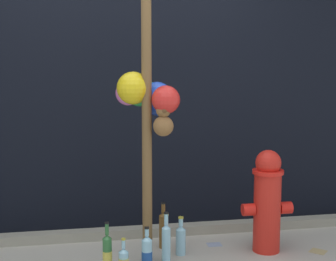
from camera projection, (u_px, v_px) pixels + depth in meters
name	position (u px, v px, depth m)	size (l,w,h in m)	color
building_wall	(117.00, 6.00, 4.37)	(10.00, 0.21, 3.91)	black
curb_strip	(124.00, 233.00, 4.24)	(8.00, 0.12, 0.08)	gray
memorial_post	(147.00, 70.00, 3.56)	(0.45, 0.39, 2.61)	brown
fire_hydrant	(267.00, 200.00, 3.89)	(0.40, 0.24, 0.80)	red
bottle_0	(166.00, 243.00, 3.71)	(0.07, 0.07, 0.37)	silver
bottle_1	(107.00, 253.00, 3.50)	(0.07, 0.07, 0.37)	#337038
bottle_2	(166.00, 244.00, 3.61)	(0.06, 0.06, 0.41)	#93CCE0
bottle_4	(163.00, 229.00, 3.99)	(0.07, 0.07, 0.37)	brown
bottle_5	(147.00, 255.00, 3.47)	(0.07, 0.07, 0.35)	#93CCE0
bottle_6	(181.00, 239.00, 3.85)	(0.08, 0.08, 0.30)	#93CCE0
litter_0	(318.00, 251.00, 3.93)	(0.12, 0.11, 0.01)	tan
litter_1	(214.00, 244.00, 4.07)	(0.09, 0.12, 0.01)	#8C99B2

